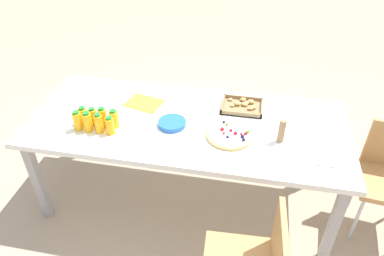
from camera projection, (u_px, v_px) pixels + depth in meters
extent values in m
plane|color=tan|center=(188.00, 196.00, 2.97)|extent=(12.00, 12.00, 0.00)
cube|color=white|center=(187.00, 124.00, 2.53)|extent=(2.21, 0.94, 0.04)
cube|color=#99999E|center=(38.00, 181.00, 2.61)|extent=(0.06, 0.06, 0.72)
cube|color=#99999E|center=(333.00, 225.00, 2.29)|extent=(0.06, 0.06, 0.72)
cube|color=#99999E|center=(84.00, 120.00, 3.22)|extent=(0.06, 0.06, 0.72)
cube|color=#99999E|center=(322.00, 148.00, 2.91)|extent=(0.06, 0.06, 0.72)
cylinder|color=silver|center=(356.00, 220.00, 2.52)|extent=(0.02, 0.02, 0.41)
cylinder|color=silver|center=(354.00, 188.00, 2.77)|extent=(0.02, 0.02, 0.41)
cube|color=#B7844C|center=(279.00, 250.00, 1.82)|extent=(0.05, 0.38, 0.38)
cylinder|color=#F8AF14|center=(78.00, 121.00, 2.41)|extent=(0.06, 0.06, 0.13)
cylinder|color=#1E8C33|center=(76.00, 113.00, 2.37)|extent=(0.04, 0.04, 0.02)
cylinder|color=#FAAC14|center=(88.00, 123.00, 2.40)|extent=(0.06, 0.06, 0.13)
cylinder|color=#1E8C33|center=(86.00, 113.00, 2.35)|extent=(0.04, 0.04, 0.02)
cylinder|color=#FAAF14|center=(99.00, 124.00, 2.39)|extent=(0.06, 0.06, 0.13)
cylinder|color=#1E8C33|center=(97.00, 115.00, 2.34)|extent=(0.04, 0.04, 0.02)
cylinder|color=#FAAD14|center=(110.00, 126.00, 2.38)|extent=(0.06, 0.06, 0.12)
cylinder|color=#1E8C33|center=(109.00, 118.00, 2.34)|extent=(0.04, 0.04, 0.02)
cylinder|color=#F9AD14|center=(83.00, 116.00, 2.47)|extent=(0.06, 0.06, 0.12)
cylinder|color=#1E8C33|center=(82.00, 108.00, 2.43)|extent=(0.04, 0.04, 0.02)
cylinder|color=#F8AD14|center=(93.00, 117.00, 2.46)|extent=(0.05, 0.05, 0.12)
cylinder|color=#1E8C33|center=(92.00, 109.00, 2.42)|extent=(0.04, 0.04, 0.02)
cylinder|color=#FAAB14|center=(103.00, 118.00, 2.44)|extent=(0.06, 0.06, 0.13)
cylinder|color=#1E8C33|center=(101.00, 109.00, 2.40)|extent=(0.04, 0.04, 0.02)
cylinder|color=#FAAF14|center=(114.00, 119.00, 2.43)|extent=(0.06, 0.06, 0.12)
cylinder|color=#1E8C33|center=(113.00, 111.00, 2.39)|extent=(0.04, 0.04, 0.02)
cylinder|color=tan|center=(230.00, 135.00, 2.38)|extent=(0.31, 0.31, 0.02)
cylinder|color=white|center=(230.00, 134.00, 2.37)|extent=(0.28, 0.28, 0.01)
sphere|color=red|center=(245.00, 134.00, 2.35)|extent=(0.02, 0.02, 0.02)
sphere|color=#1E1947|center=(244.00, 140.00, 2.30)|extent=(0.02, 0.02, 0.02)
sphere|color=red|center=(241.00, 134.00, 2.35)|extent=(0.02, 0.02, 0.02)
sphere|color=#66B238|center=(227.00, 124.00, 2.44)|extent=(0.02, 0.02, 0.02)
sphere|color=red|center=(231.00, 130.00, 2.38)|extent=(0.02, 0.02, 0.02)
sphere|color=#66B238|center=(248.00, 132.00, 2.37)|extent=(0.03, 0.03, 0.03)
sphere|color=#1E1947|center=(228.00, 137.00, 2.33)|extent=(0.02, 0.02, 0.02)
sphere|color=#1E1947|center=(224.00, 122.00, 2.46)|extent=(0.02, 0.02, 0.02)
sphere|color=red|center=(222.00, 129.00, 2.39)|extent=(0.03, 0.03, 0.03)
sphere|color=red|center=(224.00, 133.00, 2.36)|extent=(0.02, 0.02, 0.02)
sphere|color=#1E1947|center=(242.00, 136.00, 2.33)|extent=(0.02, 0.02, 0.02)
sphere|color=red|center=(235.00, 133.00, 2.36)|extent=(0.03, 0.03, 0.03)
cube|color=olive|center=(242.00, 108.00, 2.65)|extent=(0.30, 0.23, 0.01)
cube|color=olive|center=(241.00, 114.00, 2.56)|extent=(0.30, 0.01, 0.03)
cube|color=olive|center=(243.00, 98.00, 2.73)|extent=(0.30, 0.01, 0.03)
cube|color=olive|center=(223.00, 104.00, 2.67)|extent=(0.01, 0.23, 0.03)
cube|color=olive|center=(262.00, 108.00, 2.62)|extent=(0.01, 0.23, 0.03)
ellipsoid|color=tan|center=(246.00, 103.00, 2.67)|extent=(0.04, 0.03, 0.03)
ellipsoid|color=tan|center=(251.00, 108.00, 2.62)|extent=(0.04, 0.03, 0.02)
ellipsoid|color=tan|center=(230.00, 100.00, 2.71)|extent=(0.03, 0.02, 0.02)
ellipsoid|color=tan|center=(230.00, 99.00, 2.71)|extent=(0.04, 0.03, 0.02)
ellipsoid|color=tan|center=(237.00, 104.00, 2.66)|extent=(0.05, 0.04, 0.03)
ellipsoid|color=tan|center=(237.00, 103.00, 2.67)|extent=(0.04, 0.03, 0.02)
ellipsoid|color=tan|center=(250.00, 108.00, 2.61)|extent=(0.04, 0.03, 0.02)
ellipsoid|color=tan|center=(251.00, 102.00, 2.68)|extent=(0.05, 0.04, 0.03)
ellipsoid|color=tan|center=(245.00, 104.00, 2.65)|extent=(0.05, 0.03, 0.03)
ellipsoid|color=tan|center=(257.00, 113.00, 2.56)|extent=(0.04, 0.03, 0.02)
ellipsoid|color=tan|center=(243.00, 99.00, 2.71)|extent=(0.05, 0.03, 0.03)
ellipsoid|color=tan|center=(232.00, 106.00, 2.65)|extent=(0.03, 0.02, 0.02)
ellipsoid|color=tan|center=(244.00, 104.00, 2.67)|extent=(0.04, 0.03, 0.02)
ellipsoid|color=tan|center=(253.00, 107.00, 2.62)|extent=(0.05, 0.03, 0.03)
cylinder|color=blue|center=(172.00, 125.00, 2.48)|extent=(0.19, 0.19, 0.00)
cylinder|color=blue|center=(172.00, 124.00, 2.48)|extent=(0.19, 0.19, 0.00)
cylinder|color=blue|center=(172.00, 124.00, 2.47)|extent=(0.19, 0.19, 0.00)
cylinder|color=blue|center=(172.00, 123.00, 2.47)|extent=(0.19, 0.19, 0.00)
cylinder|color=blue|center=(172.00, 123.00, 2.47)|extent=(0.19, 0.19, 0.00)
cylinder|color=blue|center=(172.00, 122.00, 2.46)|extent=(0.19, 0.19, 0.00)
cylinder|color=blue|center=(172.00, 121.00, 2.46)|extent=(0.19, 0.19, 0.00)
cube|color=white|center=(326.00, 158.00, 2.20)|extent=(0.15, 0.15, 0.01)
cylinder|color=#9E7A56|center=(282.00, 131.00, 2.29)|extent=(0.04, 0.04, 0.17)
cube|color=yellow|center=(144.00, 103.00, 2.70)|extent=(0.30, 0.26, 0.01)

